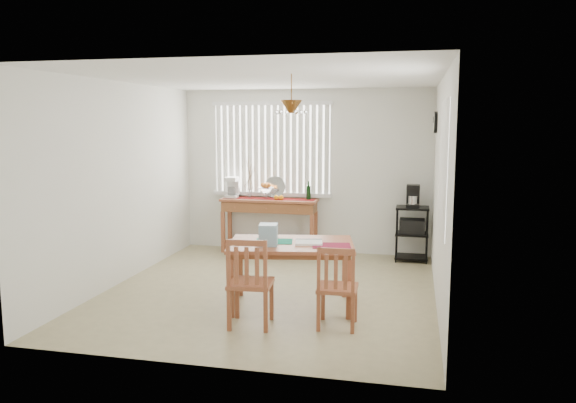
% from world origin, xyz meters
% --- Properties ---
extents(ground, '(4.00, 4.50, 0.01)m').
position_xyz_m(ground, '(0.00, 0.00, -0.01)').
color(ground, tan).
extents(room_shell, '(4.20, 4.70, 2.70)m').
position_xyz_m(room_shell, '(0.00, 0.02, 1.69)').
color(room_shell, white).
rests_on(room_shell, ground).
extents(sideboard, '(1.55, 0.44, 0.87)m').
position_xyz_m(sideboard, '(-0.53, 2.01, 0.65)').
color(sideboard, '#9E5535').
rests_on(sideboard, ground).
extents(sideboard_items, '(1.47, 0.37, 0.67)m').
position_xyz_m(sideboard_items, '(-0.80, 2.03, 1.01)').
color(sideboard_items, maroon).
rests_on(sideboard_items, sideboard).
extents(wire_cart, '(0.48, 0.39, 0.82)m').
position_xyz_m(wire_cart, '(1.70, 1.95, 0.50)').
color(wire_cart, black).
rests_on(wire_cart, ground).
extents(cart_items, '(0.19, 0.23, 0.34)m').
position_xyz_m(cart_items, '(1.70, 1.96, 0.98)').
color(cart_items, black).
rests_on(cart_items, wire_cart).
extents(dining_table, '(1.52, 1.13, 0.74)m').
position_xyz_m(dining_table, '(0.38, -0.53, 0.66)').
color(dining_table, '#9E5535').
rests_on(dining_table, ground).
extents(table_items, '(1.13, 0.50, 0.24)m').
position_xyz_m(table_items, '(0.27, -0.68, 0.83)').
color(table_items, '#167E60').
rests_on(table_items, dining_table).
extents(chair_left, '(0.47, 0.47, 0.94)m').
position_xyz_m(chair_left, '(0.11, -1.25, 0.46)').
color(chair_left, '#9E5535').
rests_on(chair_left, ground).
extents(chair_right, '(0.41, 0.41, 0.86)m').
position_xyz_m(chair_right, '(0.98, -1.09, 0.42)').
color(chair_right, '#9E5535').
rests_on(chair_right, ground).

